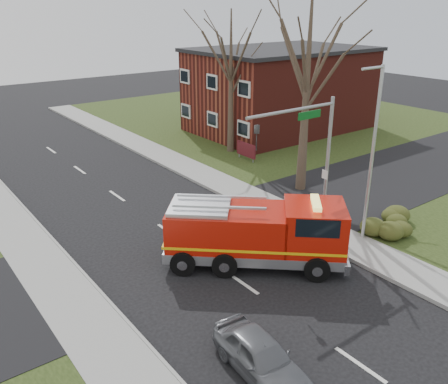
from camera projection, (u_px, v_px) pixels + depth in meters
ground at (242, 283)px, 19.68m from camera, size 120.00×120.00×0.00m
sidewalk_right at (341, 240)px, 23.13m from camera, size 2.40×80.00×0.15m
sidewalk_left at (102, 341)px, 16.19m from camera, size 2.40×80.00×0.15m
cross_street_right at (442, 159)px, 35.15m from camera, size 30.00×8.00×0.15m
brick_building at (281, 89)px, 42.30m from camera, size 15.40×10.40×7.25m
health_center_sign at (246, 150)px, 34.50m from camera, size 0.12×2.00×1.40m
hedge_corner at (394, 223)px, 23.76m from camera, size 2.80×2.00×0.90m
bare_tree_near at (308, 68)px, 26.70m from camera, size 6.00×6.00×12.00m
bare_tree_far at (231, 67)px, 34.55m from camera, size 5.25×5.25×10.50m
traffic_signal_mast at (311, 145)px, 21.96m from camera, size 5.29×0.18×6.80m
streetlight_pole at (372, 151)px, 21.62m from camera, size 1.48×0.16×8.40m
fire_engine at (257, 235)px, 20.73m from camera, size 7.47×7.09×3.10m
parked_car_maroon at (261, 356)px, 14.67m from camera, size 1.87×3.96×1.31m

